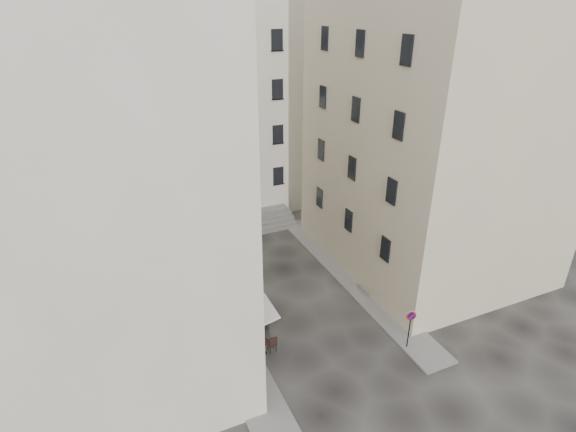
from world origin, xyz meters
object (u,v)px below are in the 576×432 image
pedestrian (245,306)px  bistro_table_b (258,325)px  bistro_table_a (262,346)px  no_parking_sign (410,323)px

pedestrian → bistro_table_b: bearing=104.8°
bistro_table_a → bistro_table_b: 1.81m
no_parking_sign → bistro_table_a: (-7.09, 2.70, -1.18)m
bistro_table_a → no_parking_sign: bearing=-20.8°
bistro_table_a → pedestrian: pedestrian is taller
no_parking_sign → bistro_table_b: bearing=164.3°
bistro_table_b → pedestrian: size_ratio=0.67×
bistro_table_a → pedestrian: size_ratio=0.81×
no_parking_sign → bistro_table_b: size_ratio=2.01×
no_parking_sign → bistro_table_b: (-6.68, 4.46, -1.26)m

